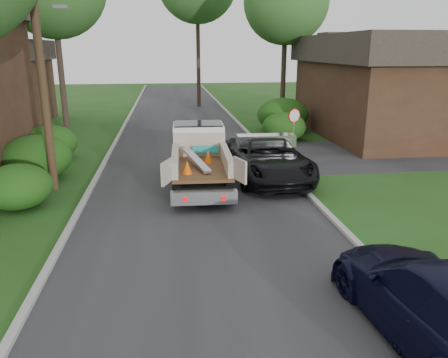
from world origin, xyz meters
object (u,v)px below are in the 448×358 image
Objects in this scene: tree_right_far at (286,1)px; flatbed_truck at (199,152)px; navy_suv at (440,304)px; house_right at (395,84)px; stop_sign at (294,122)px; utility_pole at (39,52)px; black_pickup at (268,158)px.

tree_right_far is 1.92× the size of flatbed_truck.
house_right is at bearing -118.48° from navy_suv.
stop_sign is at bearing 37.82° from flatbed_truck.
flatbed_truck is at bearing 4.29° from utility_pole.
tree_right_far is 26.92m from navy_suv.
utility_pole is at bearing -177.96° from black_pickup.
stop_sign is 0.41× the size of flatbed_truck.
stop_sign is at bearing -98.77° from navy_suv.
navy_suv is (-3.70, -25.54, -7.68)m from tree_right_far.
utility_pole is at bearing -173.67° from flatbed_truck.
flatbed_truck is at bearing -144.23° from stop_sign.
tree_right_far is (12.98, 15.02, 3.31)m from utility_pole.
house_right is 13.27m from black_pickup.
utility_pole is 20.66m from house_right.
flatbed_truck is (-12.78, -8.59, -1.94)m from house_right.
navy_suv is at bearing -69.83° from flatbed_truck.
utility_pole is (-10.68, -4.02, 3.40)m from stop_sign.
black_pickup is (-4.41, -14.53, -7.61)m from tree_right_far.
house_right is 15.52m from flatbed_truck.
house_right is at bearing 32.66° from stop_sign.
navy_suv is (0.71, -11.01, -0.07)m from black_pickup.
house_right reaches higher than stop_sign.
utility_pole is 0.77× the size of house_right.
stop_sign is 13.08m from tree_right_far.
utility_pole reaches higher than stop_sign.
flatbed_truck is at bearing -75.14° from navy_suv.
utility_pole is 1.81× the size of navy_suv.
stop_sign reaches higher than flatbed_truck.
house_right reaches higher than navy_suv.
utility_pole is at bearing -51.85° from navy_suv.
tree_right_far reaches higher than house_right.
tree_right_far is at bearing -101.51° from navy_suv.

